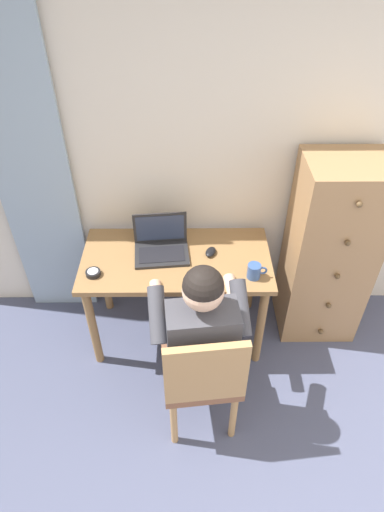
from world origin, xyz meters
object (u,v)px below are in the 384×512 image
desk (176,270)px  coffee_mug (254,271)px  person_seated (199,327)px  laptop (161,245)px  dresser (329,253)px  chair (203,375)px  computer_mouse (211,252)px  desk_clock (93,273)px

desk → coffee_mug: size_ratio=9.98×
person_seated → laptop: (-0.23, 0.60, 0.08)m
dresser → chair: dresser is taller
person_seated → laptop: size_ratio=3.36×
chair → computer_mouse: 0.80m
dresser → computer_mouse: 0.79m
computer_mouse → coffee_mug: coffee_mug is taller
dresser → desk_clock: bearing=-170.3°
dresser → computer_mouse: (-0.78, -0.07, 0.07)m
dresser → desk: bearing=-174.1°
person_seated → laptop: 0.65m
person_seated → coffee_mug: 0.50m
dresser → laptop: (-1.10, -0.04, 0.10)m
person_seated → coffee_mug: size_ratio=10.11×
dresser → person_seated: 1.08m
laptop → coffee_mug: laptop is taller
desk → laptop: bearing=145.8°
computer_mouse → desk_clock: size_ratio=1.11×
laptop → person_seated: bearing=-69.1°
computer_mouse → desk_clock: 0.74m
laptop → computer_mouse: 0.32m
person_seated → computer_mouse: 0.58m
desk → computer_mouse: (0.22, 0.04, 0.12)m
chair → coffee_mug: (0.32, 0.54, 0.26)m
laptop → computer_mouse: size_ratio=3.61×
desk → coffee_mug: 0.53m
computer_mouse → laptop: bearing=-163.7°
dresser → laptop: 1.10m
dresser → computer_mouse: bearing=-175.2°
dresser → coffee_mug: bearing=-152.0°
laptop → chair: bearing=-72.6°
desk → desk_clock: size_ratio=13.30×
coffee_mug → desk_clock: bearing=178.4°
chair → laptop: laptop is taller
desk_clock → chair: bearing=-41.2°
desk_clock → dresser: bearing=9.7°
desk_clock → coffee_mug: coffee_mug is taller
laptop → desk_clock: (-0.40, -0.22, -0.04)m
dresser → laptop: size_ratio=3.70×
dresser → laptop: bearing=-178.0°
laptop → coffee_mug: size_ratio=3.01×
person_seated → laptop: person_seated is taller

